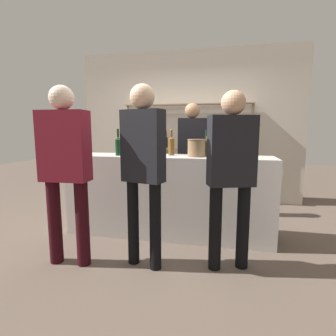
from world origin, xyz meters
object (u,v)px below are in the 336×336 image
Objects in this scene: counter_bottle_1 at (118,146)px; customer_left at (65,163)px; counter_bottle_3 at (171,145)px; cork_jar at (236,152)px; customer_center at (143,160)px; server_behind_counter at (192,150)px; customer_right at (231,167)px; counter_bottle_0 at (209,144)px; ice_bucket at (196,148)px; counter_bottle_2 at (206,146)px; wine_glass at (163,146)px.

counter_bottle_1 is 0.19× the size of customer_left.
counter_bottle_1 is at bearing -162.33° from counter_bottle_3.
counter_bottle_1 reaches higher than cork_jar.
customer_center is at bearing -95.07° from counter_bottle_3.
cork_jar is at bearing -30.20° from customer_center.
customer_right is at bearing 10.80° from server_behind_counter.
server_behind_counter reaches higher than counter_bottle_0.
customer_right reaches higher than counter_bottle_3.
customer_left is at bearing -142.22° from ice_bucket.
cork_jar is 1.91m from customer_left.
counter_bottle_0 is at bearing -6.51° from counter_bottle_3.
customer_right reaches higher than counter_bottle_2.
wine_glass is 0.09× the size of customer_center.
counter_bottle_2 is at bearing -51.97° from customer_left.
ice_bucket is at bearing 3.54° from counter_bottle_1.
customer_center is 0.76m from customer_left.
customer_left is (-1.64, -0.98, -0.05)m from cork_jar.
wine_glass is (-0.52, -0.16, 0.00)m from counter_bottle_2.
customer_left is at bearing -102.90° from counter_bottle_1.
customer_center is 1.75m from server_behind_counter.
customer_right is 0.83m from customer_center.
customer_left reaches higher than ice_bucket.
server_behind_counter is (-0.17, 0.93, -0.09)m from ice_bucket.
cork_jar is 0.07× the size of customer_left.
customer_left reaches higher than wine_glass.
customer_center is (0.56, -0.73, -0.09)m from counter_bottle_1.
counter_bottle_0 is 0.23× the size of customer_right.
counter_bottle_1 is at bearing -171.74° from wine_glass.
cork_jar is at bearing 27.86° from server_behind_counter.
server_behind_counter is (0.25, 1.73, -0.02)m from customer_center.
counter_bottle_0 is 1.71× the size of ice_bucket.
customer_center reaches higher than server_behind_counter.
counter_bottle_2 is 0.55m from wine_glass.
counter_bottle_1 is 1.11m from counter_bottle_2.
counter_bottle_2 reaches higher than wine_glass.
wine_glass is at bearing -176.53° from cork_jar.
ice_bucket is (-0.10, -0.18, -0.01)m from counter_bottle_2.
counter_bottle_1 is 0.93m from customer_center.
counter_bottle_1 is 1.45m from cork_jar.
counter_bottle_1 is (-1.12, -0.15, -0.02)m from counter_bottle_0.
customer_center reaches higher than counter_bottle_0.
counter_bottle_3 is 0.81m from server_behind_counter.
customer_center reaches higher than cork_jar.
counter_bottle_2 reaches higher than cork_jar.
counter_bottle_3 is 1.10m from customer_right.
server_behind_counter is (0.81, 0.99, -0.11)m from counter_bottle_1.
counter_bottle_3 is 1.96× the size of wine_glass.
ice_bucket is 1.48m from customer_left.
ice_bucket reaches higher than cork_jar.
cork_jar is (0.36, -0.11, -0.06)m from counter_bottle_2.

